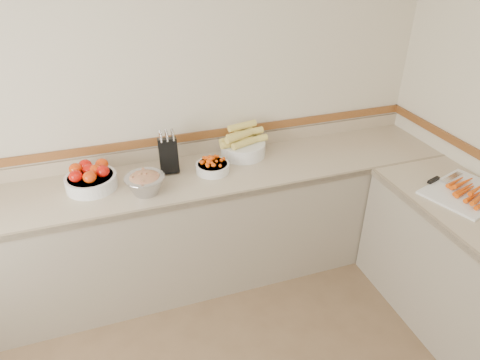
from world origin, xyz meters
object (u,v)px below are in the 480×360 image
object	(u,v)px
knife_block	(168,154)
corn_bowl	(243,145)
tomato_bowl	(91,178)
cutting_board	(467,192)
cherry_tomato_bowl	(213,166)
rhubarb_bowl	(145,183)

from	to	relation	value
knife_block	corn_bowl	bearing A→B (deg)	6.02
tomato_bowl	cutting_board	size ratio (longest dim) A/B	0.56
cherry_tomato_bowl	corn_bowl	distance (m)	0.34
cherry_tomato_bowl	cutting_board	size ratio (longest dim) A/B	0.40
cherry_tomato_bowl	cutting_board	xyz separation A→B (m)	(1.48, -0.82, -0.03)
cutting_board	corn_bowl	bearing A→B (deg)	140.11
cherry_tomato_bowl	cutting_board	world-z (taller)	cherry_tomato_bowl
tomato_bowl	rhubarb_bowl	size ratio (longest dim) A/B	1.29
knife_block	cherry_tomato_bowl	distance (m)	0.32
rhubarb_bowl	cutting_board	bearing A→B (deg)	-19.33
rhubarb_bowl	cherry_tomato_bowl	bearing A→B (deg)	15.14
knife_block	corn_bowl	size ratio (longest dim) A/B	0.84
knife_block	tomato_bowl	world-z (taller)	knife_block
cutting_board	cherry_tomato_bowl	bearing A→B (deg)	150.95
corn_bowl	tomato_bowl	bearing A→B (deg)	-173.58
cutting_board	knife_block	bearing A→B (deg)	152.05
knife_block	tomato_bowl	distance (m)	0.54
corn_bowl	cutting_board	bearing A→B (deg)	-39.89
cherry_tomato_bowl	corn_bowl	world-z (taller)	corn_bowl
cherry_tomato_bowl	rhubarb_bowl	xyz separation A→B (m)	(-0.49, -0.13, 0.03)
corn_bowl	rhubarb_bowl	size ratio (longest dim) A/B	1.44
tomato_bowl	cutting_board	bearing A→B (deg)	-20.79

